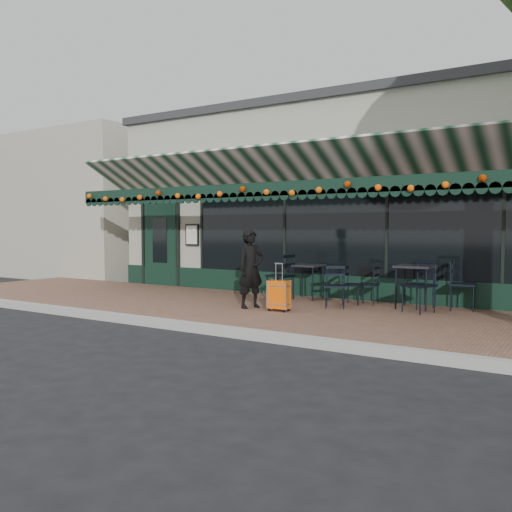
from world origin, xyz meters
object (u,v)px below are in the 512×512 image
Objects in this scene: chair_a_right at (463,285)px; chair_b_front at (335,287)px; cafe_table_a at (415,270)px; cafe_table_b at (307,268)px; chair_a_left at (368,285)px; chair_b_left at (280,276)px; suitcase at (279,295)px; chair_b_right at (353,285)px; chair_a_front at (419,286)px; woman at (251,269)px.

chair_a_right is 2.34m from chair_b_front.
cafe_table_b is at bearing 176.23° from cafe_table_a.
chair_b_left reaches higher than chair_a_left.
cafe_table_a is (2.01, 1.66, 0.45)m from suitcase.
chair_b_right is at bearing 57.30° from suitcase.
chair_a_front is 3.02m from chair_b_left.
suitcase reaches higher than chair_b_right.
chair_b_left is at bearing -175.97° from cafe_table_a.
suitcase is 1.18× the size of cafe_table_b.
woman is 1.85× the size of chair_b_front.
woman is 1.52× the size of chair_b_left.
chair_a_front is 1.20× the size of chair_b_front.
chair_a_right is (1.77, 0.18, 0.08)m from chair_a_left.
chair_a_right is 0.96× the size of chair_b_left.
chair_a_front is at bearing 89.79° from chair_b_left.
woman reaches higher than cafe_table_a.
chair_b_right reaches higher than cafe_table_b.
suitcase is at bearing -72.69° from woman.
suitcase is at bearing -127.81° from chair_a_front.
chair_a_left is at bearing 54.24° from suitcase.
woman reaches higher than cafe_table_b.
chair_b_front is at bearing 105.53° from chair_a_right.
suitcase reaches higher than cafe_table_a.
cafe_table_a is at bearing 5.68° from chair_b_front.
suitcase is 1.09× the size of chair_b_front.
chair_b_front reaches higher than chair_b_right.
woman is 0.80m from suitcase.
chair_a_left is at bearing -52.43° from chair_b_right.
suitcase is at bearing -34.57° from chair_a_left.
suitcase is 1.88m from cafe_table_b.
suitcase reaches higher than chair_b_front.
chair_a_front is (2.87, 1.14, -0.26)m from woman.
chair_b_left is 1.26× the size of chair_b_right.
chair_a_right is at bearing 92.56° from chair_a_left.
chair_a_front is at bearing -45.02° from woman.
chair_b_front is (-0.13, -0.58, 0.02)m from chair_b_right.
chair_b_right is (-1.19, -0.13, -0.35)m from cafe_table_a.
chair_b_left reaches higher than chair_b_right.
chair_b_left reaches higher than chair_b_front.
cafe_table_b is 1.23m from chair_b_right.
chair_a_right is (2.82, 1.92, 0.18)m from suitcase.
cafe_table_a is at bearing -87.56° from chair_b_right.
chair_b_right is (1.16, -0.28, -0.28)m from cafe_table_b.
chair_a_right is 0.97× the size of chair_a_front.
suitcase is 2.53m from chair_a_front.
chair_b_left is (-3.01, 0.25, 0.01)m from chair_a_front.
chair_b_left is (-0.81, 1.46, 0.20)m from suitcase.
chair_b_right is at bearing -169.63° from chair_a_front.
suitcase is (0.66, -0.07, -0.45)m from woman.
chair_b_front is (-1.32, -0.70, -0.34)m from cafe_table_a.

